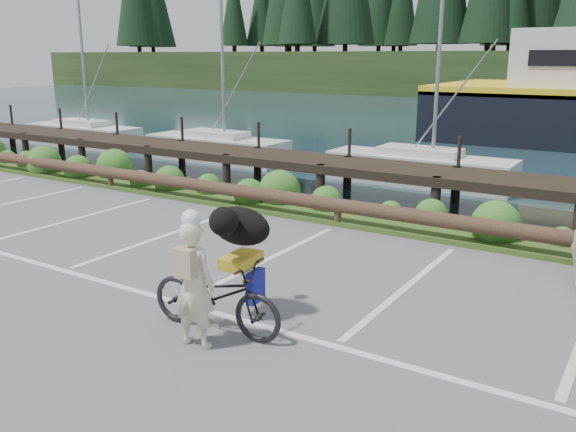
% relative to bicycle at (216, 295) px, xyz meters
% --- Properties ---
extents(ground, '(72.00, 72.00, 0.00)m').
position_rel_bicycle_xyz_m(ground, '(-1.06, 0.84, -0.51)').
color(ground, '#58575A').
extents(vegetation_strip, '(34.00, 1.60, 0.10)m').
position_rel_bicycle_xyz_m(vegetation_strip, '(-1.06, 6.14, -0.46)').
color(vegetation_strip, '#3D5B21').
rests_on(vegetation_strip, ground).
extents(log_rail, '(32.00, 0.30, 0.60)m').
position_rel_bicycle_xyz_m(log_rail, '(-1.06, 5.44, -0.51)').
color(log_rail, '#443021').
rests_on(log_rail, ground).
extents(bicycle, '(2.00, 0.82, 1.03)m').
position_rel_bicycle_xyz_m(bicycle, '(0.00, 0.00, 0.00)').
color(bicycle, black).
rests_on(bicycle, ground).
extents(cyclist, '(0.62, 0.43, 1.63)m').
position_rel_bicycle_xyz_m(cyclist, '(0.03, -0.45, 0.30)').
color(cyclist, beige).
rests_on(cyclist, ground).
extents(dog, '(0.52, 0.95, 0.53)m').
position_rel_bicycle_xyz_m(dog, '(-0.05, 0.63, 0.78)').
color(dog, black).
rests_on(dog, bicycle).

